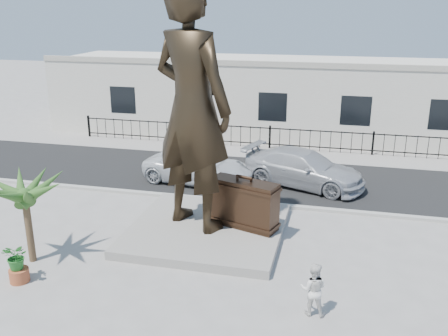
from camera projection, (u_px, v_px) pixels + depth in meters
The scene contains 16 objects.
ground at pixel (209, 255), 15.97m from camera, with size 100.00×100.00×0.00m, color #9E9991.
street at pixel (254, 176), 23.36m from camera, with size 40.00×7.00×0.01m, color black.
curb at pixel (239, 202), 20.11m from camera, with size 40.00×0.25×0.12m, color #A5A399.
far_sidewalk at pixel (267, 152), 27.05m from camera, with size 40.00×2.50×0.02m, color #9E9991.
plinth at pixel (207, 230), 17.42m from camera, with size 5.20×5.20×0.30m, color gray.
fence at pixel (270, 138), 27.60m from camera, with size 22.00×0.10×1.20m, color black.
building at pixel (281, 96), 30.98m from camera, with size 28.00×7.00×4.40m, color silver.
statue at pixel (192, 108), 16.28m from camera, with size 3.02×1.98×8.27m, color black.
suitcase at pixel (244, 204), 17.10m from camera, with size 2.37×0.75×1.67m, color #312014.
tourist at pixel (313, 289), 12.73m from camera, with size 0.70×0.54×1.44m, color silver.
car_white at pixel (199, 167), 22.35m from camera, with size 2.26×4.91×1.36m, color silver.
car_silver at pixel (303, 168), 21.88m from camera, with size 2.20×5.40×1.57m, color #ADAFB2.
worker at pixel (198, 131), 27.61m from camera, with size 1.19×0.69×1.85m, color orange.
palm_tree at pixel (33, 260), 15.64m from camera, with size 1.80×1.80×3.20m, color #2D541E, non-canonical shape.
planter at pixel (19, 275), 14.40m from camera, with size 0.56×0.56×0.40m, color #A04C2A.
shrub at pixel (17, 257), 14.21m from camera, with size 0.72×0.62×0.80m, color #216722.
Camera 1 is at (3.82, -13.79, 7.65)m, focal length 40.00 mm.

